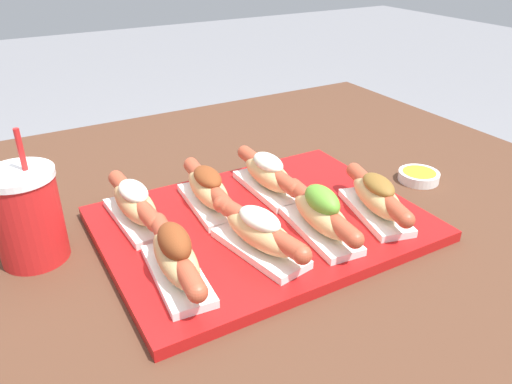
{
  "coord_description": "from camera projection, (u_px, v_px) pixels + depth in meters",
  "views": [
    {
      "loc": [
        -0.3,
        -0.67,
        1.16
      ],
      "look_at": [
        0.05,
        -0.06,
        0.78
      ],
      "focal_mm": 35.0,
      "sensor_mm": 36.0,
      "label": 1
    }
  ],
  "objects": [
    {
      "name": "hot_dog_1",
      "position": [
        259.0,
        232.0,
        0.71
      ],
      "size": [
        0.09,
        0.2,
        0.07
      ],
      "color": "white",
      "rests_on": "serving_tray"
    },
    {
      "name": "sauce_bowl",
      "position": [
        419.0,
        176.0,
        0.96
      ],
      "size": [
        0.08,
        0.08,
        0.02
      ],
      "color": "white",
      "rests_on": "patio_table"
    },
    {
      "name": "hot_dog_6",
      "position": [
        268.0,
        174.0,
        0.88
      ],
      "size": [
        0.06,
        0.2,
        0.07
      ],
      "color": "white",
      "rests_on": "serving_tray"
    },
    {
      "name": "patio_table",
      "position": [
        220.0,
        366.0,
        1.02
      ],
      "size": [
        1.46,
        1.09,
        0.72
      ],
      "color": "#4C2D1E",
      "rests_on": "ground_plane"
    },
    {
      "name": "drink_cup",
      "position": [
        27.0,
        216.0,
        0.71
      ],
      "size": [
        0.1,
        0.1,
        0.2
      ],
      "color": "red",
      "rests_on": "patio_table"
    },
    {
      "name": "hot_dog_2",
      "position": [
        321.0,
        214.0,
        0.75
      ],
      "size": [
        0.07,
        0.2,
        0.08
      ],
      "color": "white",
      "rests_on": "serving_tray"
    },
    {
      "name": "hot_dog_4",
      "position": [
        135.0,
        203.0,
        0.78
      ],
      "size": [
        0.07,
        0.2,
        0.07
      ],
      "color": "white",
      "rests_on": "serving_tray"
    },
    {
      "name": "hot_dog_0",
      "position": [
        176.0,
        257.0,
        0.65
      ],
      "size": [
        0.07,
        0.2,
        0.08
      ],
      "color": "white",
      "rests_on": "serving_tray"
    },
    {
      "name": "hot_dog_5",
      "position": [
        208.0,
        189.0,
        0.83
      ],
      "size": [
        0.07,
        0.2,
        0.07
      ],
      "color": "white",
      "rests_on": "serving_tray"
    },
    {
      "name": "serving_tray",
      "position": [
        262.0,
        224.0,
        0.81
      ],
      "size": [
        0.5,
        0.37,
        0.02
      ],
      "color": "#B71414",
      "rests_on": "patio_table"
    },
    {
      "name": "hot_dog_3",
      "position": [
        377.0,
        197.0,
        0.8
      ],
      "size": [
        0.1,
        0.2,
        0.07
      ],
      "color": "white",
      "rests_on": "serving_tray"
    }
  ]
}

